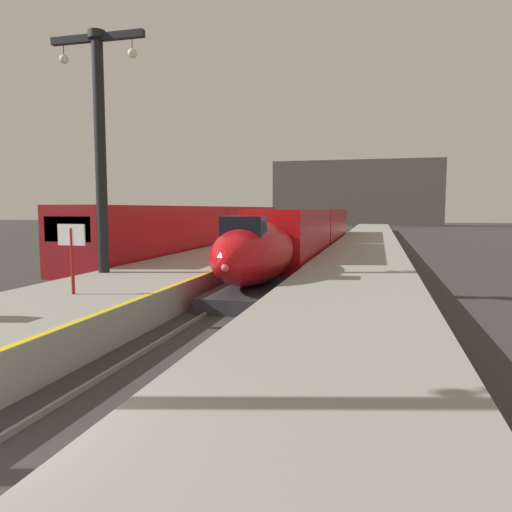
# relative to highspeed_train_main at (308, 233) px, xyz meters

# --- Properties ---
(platform_left) EXTENTS (4.80, 110.00, 1.05)m
(platform_left) POSITION_rel_highspeed_train_main_xyz_m (-4.05, -5.23, -1.39)
(platform_left) COLOR gray
(platform_left) RESTS_ON ground
(platform_right) EXTENTS (4.80, 110.00, 1.05)m
(platform_right) POSITION_rel_highspeed_train_main_xyz_m (4.05, -5.23, -1.39)
(platform_right) COLOR gray
(platform_right) RESTS_ON ground
(platform_left_safety_stripe) EXTENTS (0.20, 107.80, 0.01)m
(platform_left_safety_stripe) POSITION_rel_highspeed_train_main_xyz_m (-1.77, -5.23, -0.86)
(platform_left_safety_stripe) COLOR yellow
(platform_left_safety_stripe) RESTS_ON platform_left
(rail_main_left) EXTENTS (0.08, 110.00, 0.12)m
(rail_main_left) POSITION_rel_highspeed_train_main_xyz_m (-0.75, -2.48, -1.86)
(rail_main_left) COLOR slate
(rail_main_left) RESTS_ON ground
(rail_main_right) EXTENTS (0.08, 110.00, 0.12)m
(rail_main_right) POSITION_rel_highspeed_train_main_xyz_m (0.75, -2.48, -1.86)
(rail_main_right) COLOR slate
(rail_main_right) RESTS_ON ground
(rail_secondary_left) EXTENTS (0.08, 110.00, 0.12)m
(rail_secondary_left) POSITION_rel_highspeed_train_main_xyz_m (-8.85, -2.48, -1.86)
(rail_secondary_left) COLOR slate
(rail_secondary_left) RESTS_ON ground
(rail_secondary_right) EXTENTS (0.08, 110.00, 0.12)m
(rail_secondary_right) POSITION_rel_highspeed_train_main_xyz_m (-7.35, -2.48, -1.86)
(rail_secondary_right) COLOR slate
(rail_secondary_right) RESTS_ON ground
(highspeed_train_main) EXTENTS (2.92, 39.37, 3.60)m
(highspeed_train_main) POSITION_rel_highspeed_train_main_xyz_m (0.00, 0.00, 0.00)
(highspeed_train_main) COLOR #B20F14
(highspeed_train_main) RESTS_ON ground
(regional_train_adjacent) EXTENTS (2.85, 36.60, 3.80)m
(regional_train_adjacent) POSITION_rel_highspeed_train_main_xyz_m (-8.10, 2.02, 0.21)
(regional_train_adjacent) COLOR maroon
(regional_train_adjacent) RESTS_ON ground
(station_column_mid) EXTENTS (4.00, 0.68, 9.45)m
(station_column_mid) POSITION_rel_highspeed_train_main_xyz_m (-5.90, -16.89, 4.80)
(station_column_mid) COLOR black
(station_column_mid) RESTS_ON platform_left
(passenger_near_edge) EXTENTS (0.44, 0.42, 1.69)m
(passenger_near_edge) POSITION_rel_highspeed_train_main_xyz_m (-2.91, -9.16, 0.12)
(passenger_near_edge) COLOR #23232D
(passenger_near_edge) RESTS_ON platform_left
(rolling_suitcase) EXTENTS (0.40, 0.22, 0.98)m
(rolling_suitcase) POSITION_rel_highspeed_train_main_xyz_m (-3.63, -8.66, -0.56)
(rolling_suitcase) COLOR navy
(rolling_suitcase) RESTS_ON platform_left
(departure_info_board) EXTENTS (0.90, 0.10, 2.12)m
(departure_info_board) POSITION_rel_highspeed_train_main_xyz_m (-4.03, -21.62, 0.64)
(departure_info_board) COLOR maroon
(departure_info_board) RESTS_ON platform_left
(terminus_back_wall) EXTENTS (36.00, 2.00, 14.00)m
(terminus_back_wall) POSITION_rel_highspeed_train_main_xyz_m (0.00, 72.02, 5.08)
(terminus_back_wall) COLOR #4C4742
(terminus_back_wall) RESTS_ON ground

